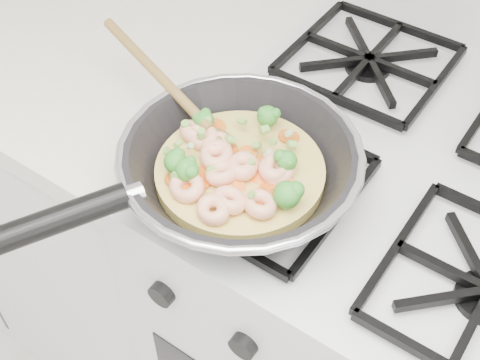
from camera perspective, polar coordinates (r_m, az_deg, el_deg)
The scene contains 3 objects.
stove at distance 1.24m, azimuth 11.32°, elevation -12.97°, with size 0.60×0.60×0.92m.
counter_left at distance 1.56m, azimuth -15.69°, elevation 1.96°, with size 1.00×0.60×0.90m.
skillet at distance 0.78m, azimuth -0.52°, elevation 1.24°, with size 0.44×0.46×0.09m.
Camera 1 is at (0.14, 1.08, 1.52)m, focal length 47.83 mm.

